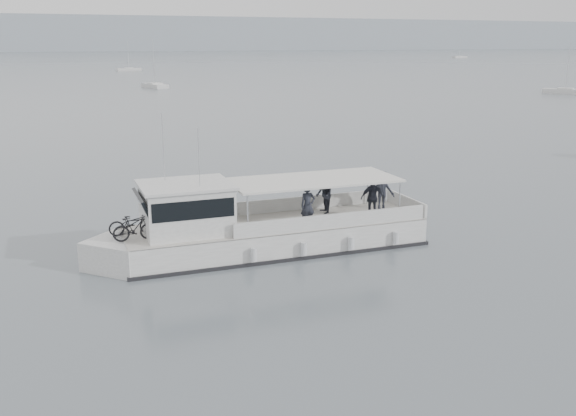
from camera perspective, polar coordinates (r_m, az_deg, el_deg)
name	(u,v)px	position (r m, az deg, el deg)	size (l,w,h in m)	color
ground	(334,260)	(23.77, 4.11, -4.64)	(1400.00, 1400.00, 0.00)	#565E65
headland	(23,34)	(580.10, -22.48, 14.14)	(1400.00, 90.00, 28.00)	#939EA8
tour_boat	(247,230)	(24.33, -3.62, -1.94)	(13.20, 3.80, 5.51)	white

